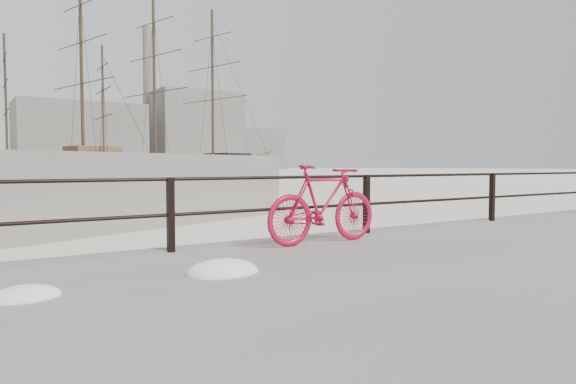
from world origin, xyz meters
TOP-DOWN VIEW (x-y plane):
  - ground at (0.00, 0.00)m, footprint 400.00×400.00m
  - guardrail at (0.00, -0.15)m, footprint 28.00×0.10m
  - bicycle at (-4.83, -0.68)m, footprint 1.95×0.29m
  - barque_black at (21.14, 82.84)m, footprint 61.71×33.77m
  - schooner_mid at (4.06, 76.62)m, footprint 29.61×13.08m
  - industrial_west at (20.00, 140.00)m, footprint 32.00×18.00m
  - industrial_mid at (55.00, 145.00)m, footprint 26.00×20.00m
  - industrial_east at (78.00, 150.00)m, footprint 20.00×16.00m
  - smokestack at (42.00, 150.00)m, footprint 2.80×2.80m

SIDE VIEW (x-z plane):
  - ground at x=0.00m, z-range 0.00..0.00m
  - barque_black at x=21.14m, z-range -16.66..16.66m
  - schooner_mid at x=4.06m, z-range -10.53..10.53m
  - guardrail at x=0.00m, z-range 0.35..1.35m
  - bicycle at x=-4.83m, z-range 0.35..1.53m
  - industrial_east at x=78.00m, z-range 0.00..14.00m
  - industrial_west at x=20.00m, z-range 0.00..18.00m
  - industrial_mid at x=55.00m, z-range 0.00..24.00m
  - smokestack at x=42.00m, z-range 0.00..44.00m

